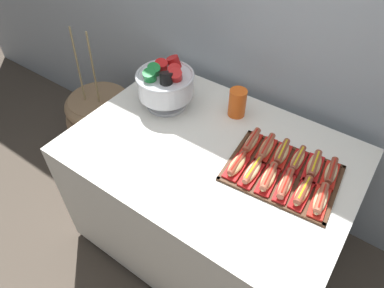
{
  "coord_description": "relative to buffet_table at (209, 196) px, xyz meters",
  "views": [
    {
      "loc": [
        0.58,
        -0.99,
        1.98
      ],
      "look_at": [
        -0.09,
        -0.04,
        0.81
      ],
      "focal_mm": 32.17,
      "sensor_mm": 36.0,
      "label": 1
    }
  ],
  "objects": [
    {
      "name": "ground_plane",
      "position": [
        0.0,
        0.0,
        -0.42
      ],
      "size": [
        10.0,
        10.0,
        0.0
      ],
      "primitive_type": "plane",
      "color": "#4C4238"
    },
    {
      "name": "back_wall",
      "position": [
        0.0,
        0.59,
        0.88
      ],
      "size": [
        6.0,
        0.1,
        2.6
      ],
      "primitive_type": "cube",
      "color": "#9EA8B2",
      "rests_on": "ground_plane"
    },
    {
      "name": "buffet_table",
      "position": [
        0.0,
        0.0,
        0.0
      ],
      "size": [
        1.36,
        0.95,
        0.79
      ],
      "color": "white",
      "rests_on": "ground_plane"
    },
    {
      "name": "floor_vase",
      "position": [
        -1.04,
        0.17,
        -0.16
      ],
      "size": [
        0.56,
        0.56,
        1.06
      ],
      "color": "#896B4C",
      "rests_on": "ground_plane"
    },
    {
      "name": "serving_tray",
      "position": [
        0.34,
        0.05,
        0.38
      ],
      "size": [
        0.51,
        0.4,
        0.01
      ],
      "color": "#472B19",
      "rests_on": "buffet_table"
    },
    {
      "name": "hot_dog_0",
      "position": [
        0.16,
        -0.05,
        0.41
      ],
      "size": [
        0.08,
        0.17,
        0.06
      ],
      "color": "red",
      "rests_on": "serving_tray"
    },
    {
      "name": "hot_dog_1",
      "position": [
        0.24,
        -0.04,
        0.41
      ],
      "size": [
        0.07,
        0.18,
        0.06
      ],
      "color": "red",
      "rests_on": "serving_tray"
    },
    {
      "name": "hot_dog_2",
      "position": [
        0.31,
        -0.04,
        0.41
      ],
      "size": [
        0.08,
        0.18,
        0.06
      ],
      "color": "#B21414",
      "rests_on": "serving_tray"
    },
    {
      "name": "hot_dog_3",
      "position": [
        0.38,
        -0.03,
        0.41
      ],
      "size": [
        0.08,
        0.18,
        0.06
      ],
      "color": "red",
      "rests_on": "serving_tray"
    },
    {
      "name": "hot_dog_4",
      "position": [
        0.46,
        -0.02,
        0.41
      ],
      "size": [
        0.06,
        0.18,
        0.06
      ],
      "color": "#B21414",
      "rests_on": "serving_tray"
    },
    {
      "name": "hot_dog_5",
      "position": [
        0.53,
        -0.02,
        0.41
      ],
      "size": [
        0.08,
        0.18,
        0.06
      ],
      "color": "red",
      "rests_on": "serving_tray"
    },
    {
      "name": "hot_dog_6",
      "position": [
        0.15,
        0.12,
        0.42
      ],
      "size": [
        0.07,
        0.18,
        0.06
      ],
      "color": "red",
      "rests_on": "serving_tray"
    },
    {
      "name": "hot_dog_7",
      "position": [
        0.22,
        0.12,
        0.41
      ],
      "size": [
        0.08,
        0.18,
        0.06
      ],
      "color": "red",
      "rests_on": "serving_tray"
    },
    {
      "name": "hot_dog_8",
      "position": [
        0.3,
        0.13,
        0.41
      ],
      "size": [
        0.09,
        0.18,
        0.06
      ],
      "color": "red",
      "rests_on": "serving_tray"
    },
    {
      "name": "hot_dog_9",
      "position": [
        0.37,
        0.14,
        0.41
      ],
      "size": [
        0.07,
        0.17,
        0.06
      ],
      "color": "#B21414",
      "rests_on": "serving_tray"
    },
    {
      "name": "hot_dog_10",
      "position": [
        0.44,
        0.14,
        0.41
      ],
      "size": [
        0.09,
        0.19,
        0.06
      ],
      "color": "red",
      "rests_on": "serving_tray"
    },
    {
      "name": "hot_dog_11",
      "position": [
        0.52,
        0.15,
        0.41
      ],
      "size": [
        0.08,
        0.17,
        0.06
      ],
      "color": "red",
      "rests_on": "serving_tray"
    },
    {
      "name": "punch_bowl",
      "position": [
        -0.39,
        0.15,
        0.52
      ],
      "size": [
        0.31,
        0.31,
        0.26
      ],
      "color": "silver",
      "rests_on": "buffet_table"
    },
    {
      "name": "cup_stack",
      "position": [
        -0.04,
        0.29,
        0.45
      ],
      "size": [
        0.09,
        0.09,
        0.15
      ],
      "color": "#EA5B19",
      "rests_on": "buffet_table"
    }
  ]
}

